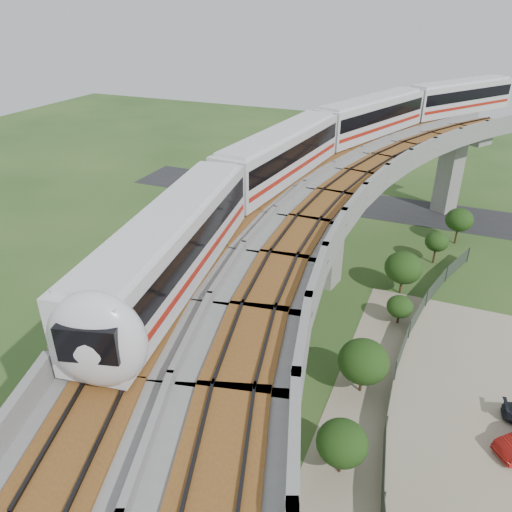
% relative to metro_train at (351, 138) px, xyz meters
% --- Properties ---
extents(ground, '(160.00, 160.00, 0.00)m').
position_rel_metro_train_xyz_m(ground, '(-1.66, -12.43, -12.31)').
color(ground, '#25481D').
rests_on(ground, ground).
extents(dirt_lot, '(18.00, 26.00, 0.04)m').
position_rel_metro_train_xyz_m(dirt_lot, '(12.34, -14.43, -12.29)').
color(dirt_lot, gray).
rests_on(dirt_lot, ground).
extents(asphalt_road, '(60.00, 8.00, 0.03)m').
position_rel_metro_train_xyz_m(asphalt_road, '(-1.66, 17.57, -12.29)').
color(asphalt_road, '#232326').
rests_on(asphalt_road, ground).
extents(viaduct, '(19.58, 73.98, 11.40)m').
position_rel_metro_train_xyz_m(viaduct, '(2.19, -12.43, -3.26)').
color(viaduct, '#99968E').
rests_on(viaduct, ground).
extents(metro_train, '(17.96, 59.94, 3.64)m').
position_rel_metro_train_xyz_m(metro_train, '(0.00, 0.00, 0.00)').
color(metro_train, silver).
rests_on(metro_train, ground).
extents(fence, '(3.87, 38.73, 1.50)m').
position_rel_metro_train_xyz_m(fence, '(8.10, -12.43, -11.56)').
color(fence, '#2D382D').
rests_on(fence, ground).
extents(tree_0, '(2.70, 2.70, 3.73)m').
position_rel_metro_train_xyz_m(tree_0, '(9.28, 10.63, -9.73)').
color(tree_0, '#382314').
rests_on(tree_0, ground).
extents(tree_1, '(2.13, 2.13, 3.12)m').
position_rel_metro_train_xyz_m(tree_1, '(7.64, 5.40, -10.10)').
color(tree_1, '#382314').
rests_on(tree_1, ground).
extents(tree_2, '(3.11, 3.11, 3.76)m').
position_rel_metro_train_xyz_m(tree_2, '(5.55, -1.28, -9.87)').
color(tree_2, '#382314').
rests_on(tree_2, ground).
extents(tree_3, '(1.98, 1.98, 2.36)m').
position_rel_metro_train_xyz_m(tree_3, '(6.04, -5.84, -10.80)').
color(tree_3, '#382314').
rests_on(tree_3, ground).
extents(tree_4, '(3.17, 3.17, 3.72)m').
position_rel_metro_train_xyz_m(tree_4, '(4.97, -14.29, -9.94)').
color(tree_4, '#382314').
rests_on(tree_4, ground).
extents(tree_5, '(2.68, 2.68, 3.26)m').
position_rel_metro_train_xyz_m(tree_5, '(5.26, -20.75, -10.19)').
color(tree_5, '#382314').
rests_on(tree_5, ground).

